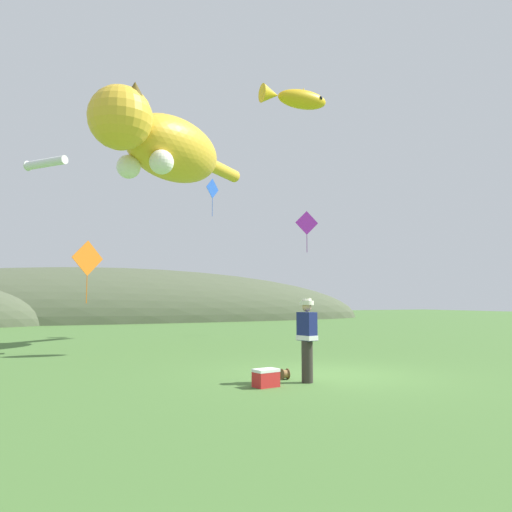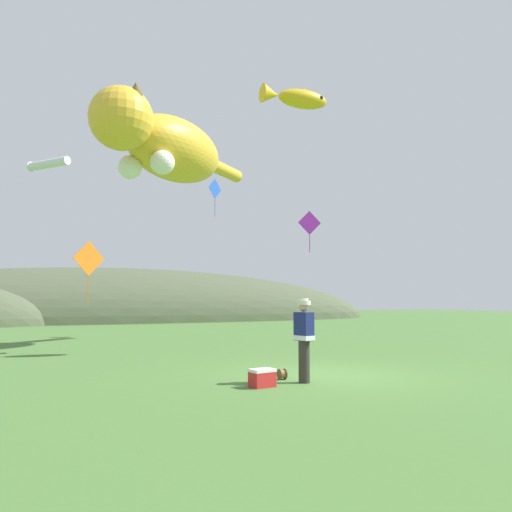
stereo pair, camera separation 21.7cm
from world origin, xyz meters
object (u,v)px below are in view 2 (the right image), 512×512
kite_giant_cat (165,146)px  kite_tube_streamer (48,164)px  kite_diamond_blue (215,189)px  kite_diamond_violet (309,223)px  kite_diamond_orange (89,259)px  festival_attendant (304,337)px  picnic_cooler (262,378)px  kite_fish_windsock (296,98)px  kite_spool (282,374)px

kite_giant_cat → kite_tube_streamer: bearing=134.5°
kite_tube_streamer → kite_diamond_blue: bearing=4.5°
kite_diamond_violet → kite_diamond_orange: size_ratio=1.02×
festival_attendant → kite_diamond_blue: bearing=78.6°
kite_giant_cat → kite_tube_streamer: 5.64m
picnic_cooler → festival_attendant: bearing=5.7°
festival_attendant → kite_diamond_blue: size_ratio=0.94×
festival_attendant → kite_diamond_orange: (-3.62, 8.04, 2.15)m
festival_attendant → kite_giant_cat: kite_giant_cat is taller
kite_diamond_orange → picnic_cooler: bearing=-72.3°
kite_diamond_blue → kite_fish_windsock: bearing=-90.3°
kite_tube_streamer → kite_diamond_violet: bearing=-2.2°
kite_tube_streamer → kite_diamond_orange: kite_tube_streamer is taller
kite_fish_windsock → kite_diamond_blue: size_ratio=1.29×
picnic_cooler → kite_giant_cat: size_ratio=0.07×
picnic_cooler → kite_diamond_orange: bearing=107.7°
kite_spool → kite_diamond_violet: 15.11m
kite_fish_windsock → kite_tube_streamer: kite_fish_windsock is taller
kite_spool → kite_giant_cat: size_ratio=0.03×
festival_attendant → kite_spool: 1.04m
festival_attendant → kite_diamond_blue: kite_diamond_blue is taller
kite_fish_windsock → kite_diamond_blue: (0.04, 8.32, -1.45)m
kite_spool → kite_giant_cat: (-0.71, 8.26, 7.42)m
picnic_cooler → kite_tube_streamer: kite_tube_streamer is taller
kite_giant_cat → kite_tube_streamer: (-3.95, 4.02, -0.12)m
picnic_cooler → kite_diamond_blue: kite_diamond_blue is taller
kite_spool → kite_diamond_blue: bearing=77.1°
kite_giant_cat → kite_diamond_orange: size_ratio=3.63×
kite_giant_cat → kite_fish_windsock: (3.60, -3.71, 1.07)m
festival_attendant → kite_spool: bearing=111.4°
kite_spool → kite_giant_cat: kite_giant_cat is taller
kite_fish_windsock → kite_tube_streamer: (-7.55, 7.73, -1.19)m
kite_diamond_violet → kite_diamond_blue: bearing=167.3°
kite_tube_streamer → kite_diamond_violet: 12.44m
kite_diamond_orange → kite_giant_cat: bearing=16.5°
festival_attendant → kite_fish_windsock: size_ratio=0.73×
kite_spool → kite_fish_windsock: 10.06m
kite_spool → kite_fish_windsock: bearing=57.5°
kite_spool → kite_tube_streamer: (-4.66, 12.27, 7.30)m
kite_spool → kite_fish_windsock: size_ratio=0.10×
kite_diamond_violet → kite_tube_streamer: bearing=177.8°
kite_spool → festival_attendant: bearing=-68.6°
kite_spool → picnic_cooler: size_ratio=0.43×
kite_giant_cat → kite_fish_windsock: 5.28m
picnic_cooler → kite_spool: bearing=40.7°
festival_attendant → kite_diamond_violet: size_ratio=0.84×
festival_attendant → kite_diamond_orange: kite_diamond_orange is taller
kite_giant_cat → kite_fish_windsock: bearing=-45.9°
festival_attendant → kite_tube_streamer: bearing=110.8°
kite_diamond_violet → kite_diamond_orange: (-11.04, -4.35, -2.52)m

